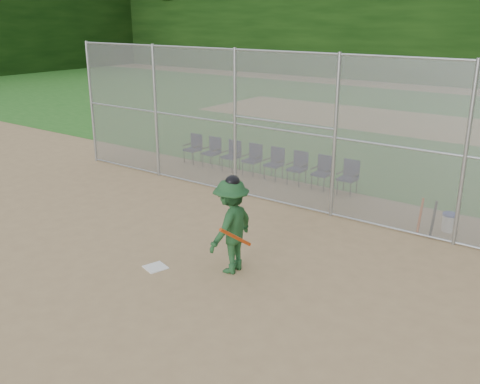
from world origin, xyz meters
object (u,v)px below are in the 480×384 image
Objects in this scene: batter_at_plate at (231,226)px; water_cooler at (449,222)px; chair_0 at (192,149)px; home_plate at (156,267)px.

water_cooler is at bearing 58.09° from batter_at_plate.
home_plate is at bearing -54.29° from chair_0.
batter_at_plate is (1.29, 0.81, 0.94)m from home_plate.
home_plate is 0.93× the size of water_cooler.
chair_0 is at bearing 173.18° from water_cooler.
home_plate is at bearing -147.92° from batter_at_plate.
batter_at_plate reaches higher than home_plate.
chair_0 is at bearing 125.71° from home_plate.
home_plate is 0.42× the size of chair_0.
batter_at_plate is 4.52× the size of water_cooler.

